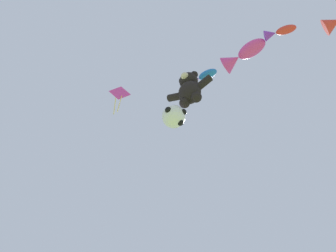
% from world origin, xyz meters
% --- Properties ---
extents(teddy_bear_kite, '(2.26, 0.99, 2.29)m').
position_xyz_m(teddy_bear_kite, '(0.21, 4.50, 13.72)').
color(teddy_bear_kite, black).
extents(soccer_ball_kite, '(1.08, 1.07, 0.99)m').
position_xyz_m(soccer_ball_kite, '(-0.57, 4.42, 12.08)').
color(soccer_ball_kite, white).
extents(fish_kite_cobalt, '(1.49, 0.59, 0.56)m').
position_xyz_m(fish_kite_cobalt, '(0.60, 5.15, 15.36)').
color(fish_kite_cobalt, blue).
extents(fish_kite_magenta, '(2.30, 1.10, 0.95)m').
position_xyz_m(fish_kite_magenta, '(2.76, 5.47, 16.06)').
color(fish_kite_magenta, '#E53F9E').
extents(fish_kite_crimson, '(1.54, 0.79, 0.52)m').
position_xyz_m(fish_kite_crimson, '(4.71, 5.28, 16.11)').
color(fish_kite_crimson, red).
extents(diamond_kite, '(0.89, 0.79, 2.43)m').
position_xyz_m(diamond_kite, '(-3.64, 4.08, 15.76)').
color(diamond_kite, '#E53F9E').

